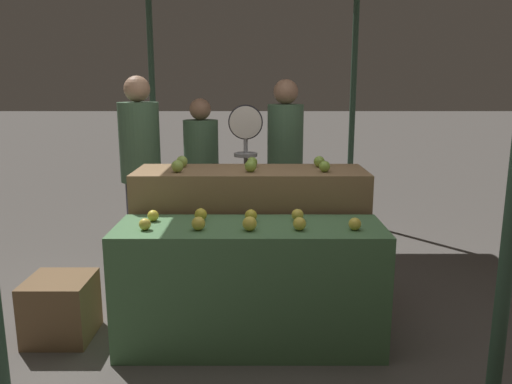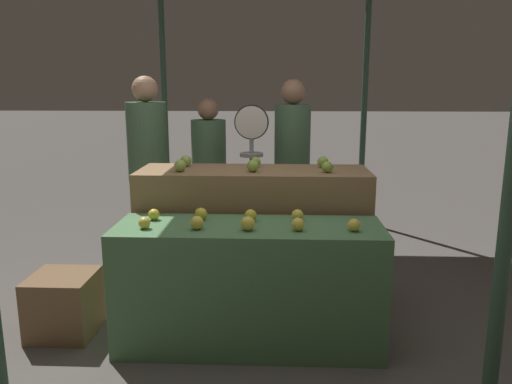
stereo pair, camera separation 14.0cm
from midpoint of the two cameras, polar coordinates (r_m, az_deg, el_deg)
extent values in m
plane|color=#59544F|center=(3.42, 0.44, -16.84)|extent=(60.00, 60.00, 0.00)
cylinder|color=#33513D|center=(6.16, -9.73, 8.98)|extent=(0.07, 0.07, 2.68)
cylinder|color=#33513D|center=(6.12, 12.88, 8.83)|extent=(0.07, 0.07, 2.68)
cube|color=#4C7A4C|center=(3.25, 0.45, -10.66)|extent=(1.68, 0.55, 0.80)
cube|color=olive|center=(3.77, 0.79, -5.34)|extent=(1.68, 0.55, 1.05)
sphere|color=gold|center=(3.10, -11.39, -3.49)|extent=(0.07, 0.07, 0.07)
sphere|color=yellow|center=(3.03, -5.45, -3.53)|extent=(0.08, 0.08, 0.08)
sphere|color=yellow|center=(3.00, 0.31, -3.63)|extent=(0.09, 0.09, 0.09)
sphere|color=yellow|center=(3.01, 6.14, -3.70)|extent=(0.08, 0.08, 0.08)
sphere|color=yellow|center=(3.05, 12.41, -3.72)|extent=(0.08, 0.08, 0.08)
sphere|color=gold|center=(3.28, -10.41, -2.55)|extent=(0.07, 0.07, 0.07)
sphere|color=gold|center=(3.24, -5.09, -2.52)|extent=(0.08, 0.08, 0.08)
sphere|color=gold|center=(3.20, 0.64, -2.70)|extent=(0.08, 0.08, 0.08)
sphere|color=yellow|center=(3.21, 6.00, -2.68)|extent=(0.08, 0.08, 0.08)
sphere|color=#8EB247|center=(3.57, -7.57, 2.99)|extent=(0.09, 0.09, 0.09)
sphere|color=#84AD3D|center=(3.53, 0.76, 2.97)|extent=(0.08, 0.08, 0.08)
sphere|color=#84AD3D|center=(3.56, 9.25, 2.84)|extent=(0.08, 0.08, 0.08)
sphere|color=#8EB247|center=(3.79, -6.98, 3.53)|extent=(0.09, 0.09, 0.09)
sphere|color=#84AD3D|center=(3.73, 1.00, 3.42)|extent=(0.08, 0.08, 0.08)
sphere|color=#84AD3D|center=(3.77, 8.71, 3.40)|extent=(0.08, 0.08, 0.08)
cylinder|color=#99999E|center=(4.38, 0.42, -0.67)|extent=(0.04, 0.04, 1.38)
cylinder|color=black|center=(4.27, 0.43, 7.99)|extent=(0.29, 0.01, 0.29)
cylinder|color=silver|center=(4.26, 0.42, 7.97)|extent=(0.27, 0.02, 0.27)
cylinder|color=#99999E|center=(4.28, 0.41, 5.21)|extent=(0.01, 0.01, 0.14)
cylinder|color=#99999E|center=(4.29, 0.41, 4.29)|extent=(0.20, 0.20, 0.03)
cube|color=#2D2D38|center=(4.76, 4.88, -3.28)|extent=(0.27, 0.19, 0.80)
cylinder|color=#476B4C|center=(4.61, 5.04, 5.65)|extent=(0.38, 0.38, 0.69)
sphere|color=#936B51|center=(4.59, 5.15, 11.35)|extent=(0.22, 0.22, 0.22)
cube|color=#2D2D38|center=(4.74, -11.09, -3.45)|extent=(0.31, 0.25, 0.81)
cylinder|color=#476B4C|center=(4.59, -11.47, 5.66)|extent=(0.47, 0.47, 0.70)
sphere|color=tan|center=(4.57, -11.72, 11.47)|extent=(0.23, 0.23, 0.23)
cube|color=#2D2D38|center=(4.93, -4.45, -3.21)|extent=(0.28, 0.23, 0.71)
cylinder|color=#476B4C|center=(4.79, -4.58, 4.51)|extent=(0.43, 0.43, 0.62)
sphere|color=#936B51|center=(4.76, -4.66, 9.42)|extent=(0.20, 0.20, 0.20)
cube|color=brown|center=(3.66, -20.06, -11.96)|extent=(0.41, 0.41, 0.41)
camera|label=1|loc=(0.07, -88.81, 0.25)|focal=35.00mm
camera|label=2|loc=(0.07, 91.19, -0.25)|focal=35.00mm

